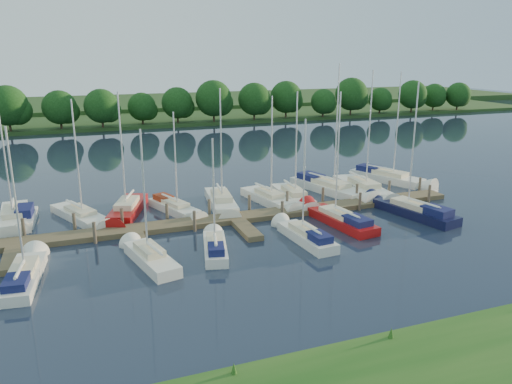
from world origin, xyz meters
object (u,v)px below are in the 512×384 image
object	(u,v)px
dock	(237,221)
sailboat_n_5	(222,204)
sailboat_n_0	(14,219)
motorboat	(25,219)
sailboat_s_2	(215,248)

from	to	relation	value
dock	sailboat_n_5	distance (m)	4.53
sailboat_n_0	motorboat	world-z (taller)	sailboat_n_0
sailboat_n_0	motorboat	size ratio (longest dim) A/B	2.06
dock	sailboat_s_2	distance (m)	6.12
sailboat_n_0	motorboat	xyz separation A→B (m)	(0.87, -0.34, 0.06)
dock	sailboat_n_0	xyz separation A→B (m)	(-16.59, 6.32, 0.08)
motorboat	sailboat_n_5	size ratio (longest dim) A/B	0.48
sailboat_n_0	sailboat_s_2	world-z (taller)	sailboat_n_0
sailboat_n_0	sailboat_s_2	xyz separation A→B (m)	(13.30, -11.47, 0.04)
motorboat	sailboat_s_2	size ratio (longest dim) A/B	0.64
motorboat	sailboat_n_0	bearing A→B (deg)	-18.52
dock	sailboat_n_5	size ratio (longest dim) A/B	3.74
dock	motorboat	xyz separation A→B (m)	(-15.72, 5.97, 0.14)
dock	sailboat_s_2	world-z (taller)	sailboat_s_2
sailboat_s_2	sailboat_n_0	bearing A→B (deg)	152.53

